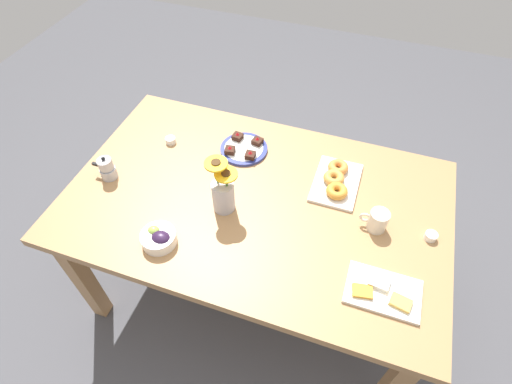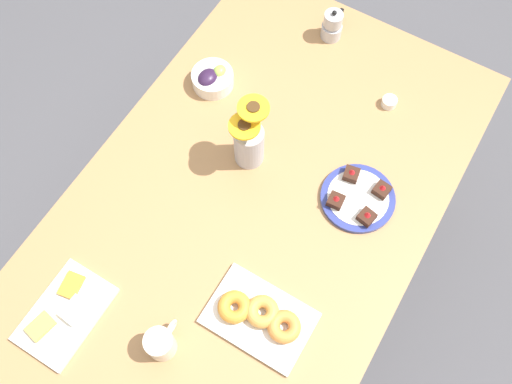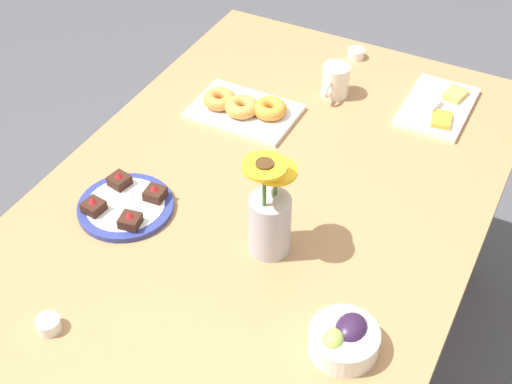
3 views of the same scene
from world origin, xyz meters
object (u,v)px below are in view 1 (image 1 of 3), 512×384
dining_table (256,211)px  grape_bowl (159,238)px  jam_cup_berry (431,236)px  moka_pot (107,169)px  cheese_platter (383,291)px  coffee_mug (378,220)px  flower_vase (223,193)px  jam_cup_honey (171,140)px  dessert_plate (244,148)px  croissant_platter (336,181)px

dining_table → grape_bowl: 0.45m
jam_cup_berry → moka_pot: bearing=5.1°
grape_bowl → jam_cup_berry: grape_bowl is taller
jam_cup_berry → cheese_platter: bearing=63.7°
dining_table → coffee_mug: coffee_mug is taller
dining_table → flower_vase: 0.22m
jam_cup_honey → dining_table: bearing=158.6°
cheese_platter → jam_cup_honey: bearing=-23.5°
dessert_plate → croissant_platter: bearing=171.3°
dining_table → jam_cup_honey: (0.50, -0.20, 0.10)m
coffee_mug → grape_bowl: bearing=23.8°
grape_bowl → moka_pot: (0.37, -0.24, 0.02)m
dining_table → moka_pot: bearing=8.2°
cheese_platter → dessert_plate: 0.89m
grape_bowl → dessert_plate: (-0.13, -0.59, -0.02)m
jam_cup_honey → croissant_platter: bearing=179.7°
grape_bowl → jam_cup_berry: (-0.99, -0.36, -0.01)m
jam_cup_honey → moka_pot: bearing=62.3°
cheese_platter → jam_cup_honey: size_ratio=5.42×
grape_bowl → jam_cup_berry: bearing=-159.9°
cheese_platter → dining_table: bearing=-25.3°
cheese_platter → jam_cup_honey: cheese_platter is taller
coffee_mug → moka_pot: 1.16m
grape_bowl → dessert_plate: grape_bowl is taller
moka_pot → coffee_mug: bearing=-174.8°
jam_cup_berry → flower_vase: bearing=8.2°
coffee_mug → jam_cup_berry: 0.21m
dining_table → jam_cup_berry: (-0.71, -0.03, 0.10)m
dining_table → dessert_plate: dessert_plate is taller
cheese_platter → croissant_platter: size_ratio=0.93×
cheese_platter → flower_vase: flower_vase is taller
grape_bowl → cheese_platter: bearing=-175.6°
cheese_platter → coffee_mug: bearing=-77.1°
dining_table → jam_cup_berry: 0.72m
flower_vase → moka_pot: (0.54, 0.00, -0.04)m
jam_cup_berry → dining_table: bearing=2.3°
dessert_plate → flower_vase: size_ratio=0.87×
cheese_platter → jam_cup_berry: cheese_platter is taller
cheese_platter → moka_pot: moka_pot is taller
coffee_mug → cheese_platter: (-0.06, 0.28, -0.04)m
grape_bowl → moka_pot: size_ratio=1.14×
dining_table → jam_cup_honey: 0.55m
coffee_mug → grape_bowl: size_ratio=0.82×
jam_cup_berry → dessert_plate: dessert_plate is taller
dining_table → jam_cup_berry: bearing=-177.7°
jam_cup_honey → coffee_mug: bearing=169.5°
coffee_mug → jam_cup_honey: 1.02m
dessert_plate → moka_pot: bearing=35.2°
croissant_platter → jam_cup_honey: 0.80m
moka_pot → cheese_platter: bearing=171.9°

